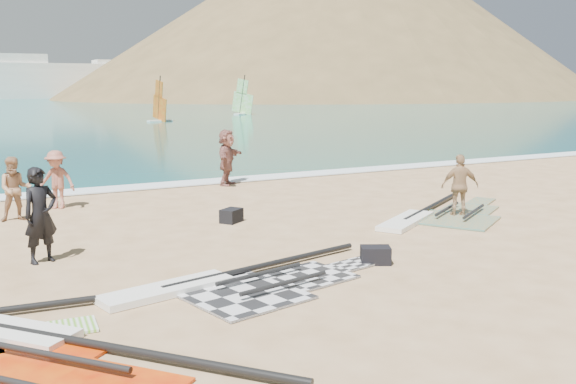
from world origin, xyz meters
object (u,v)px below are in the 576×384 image
rig_grey (237,284)px  rig_red (37,357)px  beachgoer_back (460,186)px  beachgoer_left (15,189)px  person_wetsuit (40,215)px  gear_bag_far (376,255)px  beachgoer_mid (57,180)px  rig_orange (439,215)px  gear_bag_near (231,216)px  beachgoer_right (227,157)px

rig_grey → rig_red: (-3.50, -1.57, 0.00)m
rig_red → beachgoer_back: bearing=70.6°
rig_grey → beachgoer_left: beachgoer_left is taller
person_wetsuit → rig_grey: bearing=-70.8°
rig_grey → person_wetsuit: (-2.77, 3.27, 0.91)m
gear_bag_far → beachgoer_mid: (-4.62, 8.92, 0.66)m
rig_orange → gear_bag_near: gear_bag_near is taller
rig_orange → beachgoer_mid: bearing=113.6°
gear_bag_far → beachgoer_left: bearing=127.1°
beachgoer_mid → rig_red: bearing=-63.5°
rig_orange → beachgoer_mid: size_ratio=3.46×
gear_bag_far → person_wetsuit: size_ratio=0.30×
gear_bag_near → beachgoer_back: bearing=-21.9°
rig_red → beachgoer_right: (7.84, 12.22, 0.93)m
rig_red → beachgoer_back: beachgoer_back is taller
gear_bag_far → person_wetsuit: (-5.79, 3.23, 0.79)m
gear_bag_far → person_wetsuit: 6.68m
rig_grey → gear_bag_near: gear_bag_near is taller
rig_red → beachgoer_left: size_ratio=3.36×
gear_bag_near → beachgoer_left: beachgoer_left is taller
person_wetsuit → beachgoer_right: 10.25m
rig_grey → beachgoer_mid: (-1.60, 8.96, 0.78)m
gear_bag_near → beachgoer_mid: beachgoer_mid is taller
beachgoer_back → rig_orange: bearing=3.3°
rig_red → rig_grey: bearing=73.9°
rig_grey → beachgoer_right: size_ratio=2.92×
rig_red → person_wetsuit: (0.73, 4.84, 0.91)m
rig_red → gear_bag_far: (6.52, 1.61, 0.12)m
gear_bag_near → rig_orange: bearing=-21.8°
rig_grey → rig_orange: size_ratio=0.99×
gear_bag_far → rig_red: bearing=-166.1°
rig_grey → beachgoer_mid: bearing=88.2°
rig_grey → beachgoer_left: (-2.81, 7.76, 0.79)m
rig_orange → gear_bag_near: 5.52m
beachgoer_left → beachgoer_back: (10.46, -5.10, 0.01)m
beachgoer_mid → beachgoer_right: 6.18m
beachgoer_left → beachgoer_back: 11.64m
rig_red → gear_bag_far: bearing=63.7°
rig_grey → rig_red: 3.84m
beachgoer_right → beachgoer_mid: bearing=147.6°
beachgoer_left → beachgoer_mid: beachgoer_left is taller
beachgoer_back → rig_red: bearing=46.8°
beachgoer_back → person_wetsuit: bearing=22.7°
rig_orange → beachgoer_mid: (-8.75, 6.09, 0.78)m
beachgoer_mid → beachgoer_back: (9.25, -6.30, 0.01)m
beachgoer_left → gear_bag_near: bearing=-26.6°
rig_orange → person_wetsuit: (-9.92, 0.40, 0.91)m
gear_bag_near → beachgoer_mid: size_ratio=0.33×
gear_bag_far → beachgoer_right: (1.31, 10.61, 0.81)m
beachgoer_back → beachgoer_right: (-3.32, 7.99, 0.14)m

